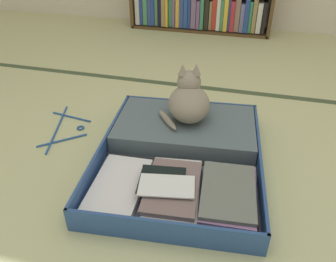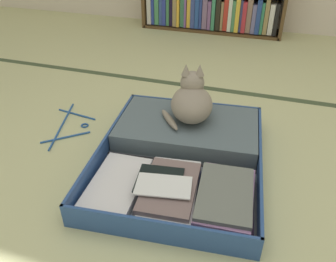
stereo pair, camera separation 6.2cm
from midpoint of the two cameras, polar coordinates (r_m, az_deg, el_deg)
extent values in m
plane|color=#C0C08B|center=(1.39, 4.12, -12.11)|extent=(10.00, 10.00, 0.00)
cube|color=#3E4C32|center=(2.23, 9.26, 6.70)|extent=(4.80, 0.05, 0.00)
cube|color=brown|center=(3.40, 4.73, 16.71)|extent=(1.26, 0.26, 0.02)
cube|color=silver|center=(3.50, -5.13, 19.78)|extent=(0.04, 0.22, 0.26)
cube|color=#283C97|center=(3.49, -4.52, 20.09)|extent=(0.03, 0.22, 0.30)
cube|color=#468B5D|center=(3.48, -3.88, 20.14)|extent=(0.04, 0.22, 0.31)
cube|color=#324B8D|center=(3.47, -3.21, 19.86)|extent=(0.03, 0.22, 0.28)
cube|color=#2D3C97|center=(3.46, -2.67, 20.11)|extent=(0.03, 0.22, 0.31)
cube|color=#407F52|center=(3.46, -2.05, 19.95)|extent=(0.03, 0.22, 0.29)
cube|color=black|center=(3.45, -1.48, 19.78)|extent=(0.03, 0.22, 0.28)
cube|color=#978051|center=(3.43, -0.89, 19.76)|extent=(0.04, 0.22, 0.28)
cube|color=gold|center=(3.41, -0.34, 19.95)|extent=(0.02, 0.22, 0.31)
cube|color=#3A7658|center=(3.42, 0.37, 19.83)|extent=(0.04, 0.22, 0.29)
cube|color=#795095|center=(3.40, 0.85, 19.97)|extent=(0.02, 0.22, 0.32)
cube|color=gold|center=(3.40, 1.43, 19.82)|extent=(0.03, 0.22, 0.30)
cube|color=#354589|center=(3.39, 2.06, 19.56)|extent=(0.04, 0.22, 0.28)
cube|color=#284C97|center=(3.38, 2.76, 19.41)|extent=(0.04, 0.22, 0.27)
cube|color=navy|center=(3.37, 3.35, 19.51)|extent=(0.02, 0.22, 0.29)
cube|color=slate|center=(3.37, 4.03, 19.26)|extent=(0.04, 0.22, 0.26)
cube|color=slate|center=(3.36, 4.76, 19.06)|extent=(0.03, 0.22, 0.25)
cube|color=#398360|center=(3.35, 5.41, 19.32)|extent=(0.03, 0.22, 0.29)
cube|color=black|center=(3.35, 6.17, 19.40)|extent=(0.04, 0.22, 0.30)
cube|color=#927B53|center=(3.35, 6.80, 18.95)|extent=(0.02, 0.22, 0.25)
cube|color=red|center=(3.34, 7.45, 19.49)|extent=(0.04, 0.22, 0.32)
cube|color=silver|center=(3.33, 8.10, 19.25)|extent=(0.03, 0.22, 0.31)
cube|color=#488659|center=(3.33, 8.66, 18.88)|extent=(0.03, 0.22, 0.27)
cube|color=gold|center=(3.32, 9.28, 19.12)|extent=(0.04, 0.22, 0.31)
cube|color=#3B4580|center=(3.34, 9.83, 18.84)|extent=(0.02, 0.22, 0.27)
cube|color=#B72C37|center=(3.32, 10.32, 18.63)|extent=(0.03, 0.22, 0.26)
cube|color=gray|center=(3.32, 11.13, 19.04)|extent=(0.04, 0.22, 0.32)
cube|color=slate|center=(3.32, 11.82, 18.32)|extent=(0.03, 0.22, 0.25)
cube|color=navy|center=(3.31, 12.54, 18.59)|extent=(0.04, 0.22, 0.29)
cube|color=#34855E|center=(3.32, 13.12, 18.35)|extent=(0.02, 0.22, 0.27)
cube|color=#988151|center=(3.32, 13.76, 18.51)|extent=(0.04, 0.22, 0.30)
cube|color=silver|center=(3.32, 14.51, 18.12)|extent=(0.04, 0.22, 0.26)
cube|color=black|center=(3.32, 15.25, 18.04)|extent=(0.03, 0.22, 0.27)
cube|color=navy|center=(1.40, -0.59, -11.22)|extent=(0.75, 0.50, 0.01)
cube|color=navy|center=(1.23, -2.32, -16.51)|extent=(0.71, 0.08, 0.11)
cube|color=navy|center=(1.46, -14.35, -8.02)|extent=(0.05, 0.43, 0.11)
cube|color=navy|center=(1.37, 14.15, -11.10)|extent=(0.05, 0.43, 0.11)
cube|color=#50545D|center=(1.40, -0.59, -10.93)|extent=(0.72, 0.47, 0.01)
cube|color=navy|center=(1.74, 1.81, -1.17)|extent=(0.75, 0.50, 0.01)
cube|color=navy|center=(1.89, 2.68, 3.64)|extent=(0.71, 0.08, 0.11)
cube|color=navy|center=(1.78, -9.34, 1.12)|extent=(0.05, 0.43, 0.11)
cube|color=navy|center=(1.71, 13.46, -0.88)|extent=(0.05, 0.43, 0.11)
cube|color=#50545D|center=(1.73, 1.81, -0.89)|extent=(0.72, 0.47, 0.01)
cylinder|color=black|center=(1.56, 0.75, -5.32)|extent=(0.69, 0.08, 0.02)
cube|color=silver|center=(1.44, -9.65, -9.40)|extent=(0.23, 0.34, 0.02)
cube|color=white|center=(1.42, -9.54, -8.82)|extent=(0.22, 0.36, 0.02)
cube|color=navy|center=(1.38, -0.46, -10.60)|extent=(0.23, 0.33, 0.02)
cube|color=silver|center=(1.37, -0.37, -9.67)|extent=(0.25, 0.39, 0.02)
cube|color=slate|center=(1.35, -0.57, -9.33)|extent=(0.23, 0.33, 0.02)
cube|color=tan|center=(1.38, 8.67, -11.47)|extent=(0.25, 0.35, 0.02)
cube|color=black|center=(1.36, 8.81, -10.95)|extent=(0.24, 0.35, 0.02)
cube|color=#9F72A3|center=(1.35, 8.80, -10.35)|extent=(0.22, 0.35, 0.02)
cube|color=slate|center=(1.33, 8.69, -9.87)|extent=(0.23, 0.33, 0.02)
cube|color=white|center=(1.32, -1.61, -9.14)|extent=(0.23, 0.16, 0.01)
cube|color=black|center=(1.36, -2.35, -8.19)|extent=(0.20, 0.19, 0.01)
cube|color=#516069|center=(1.71, 1.84, 0.31)|extent=(0.71, 0.47, 0.09)
torus|color=white|center=(1.68, 1.62, 1.50)|extent=(0.11, 0.11, 0.01)
cylinder|color=black|center=(1.91, -3.19, 3.92)|extent=(0.02, 0.02, 0.10)
cylinder|color=black|center=(1.87, 8.57, 2.95)|extent=(0.02, 0.02, 0.10)
cube|color=green|center=(1.31, -13.00, -15.43)|extent=(0.04, 0.01, 0.02)
cube|color=white|center=(1.21, 6.73, -16.59)|extent=(0.03, 0.00, 0.03)
ellipsoid|color=gray|center=(1.67, 2.44, 4.55)|extent=(0.26, 0.30, 0.16)
ellipsoid|color=gray|center=(1.75, 2.33, 4.66)|extent=(0.16, 0.12, 0.09)
sphere|color=gray|center=(1.68, 2.44, 8.06)|extent=(0.12, 0.12, 0.12)
cone|color=gray|center=(1.65, 3.65, 10.23)|extent=(0.04, 0.04, 0.06)
cone|color=gray|center=(1.64, 1.35, 10.25)|extent=(0.04, 0.04, 0.06)
sphere|color=yellow|center=(1.72, 3.10, 8.96)|extent=(0.02, 0.02, 0.02)
sphere|color=yellow|center=(1.72, 1.67, 8.97)|extent=(0.02, 0.02, 0.02)
ellipsoid|color=gray|center=(1.66, -1.20, 1.90)|extent=(0.15, 0.17, 0.03)
cylinder|color=#26549D|center=(1.92, -18.87, 0.43)|extent=(0.14, 0.44, 0.01)
cylinder|color=#26549D|center=(1.99, -16.66, 2.25)|extent=(0.25, 0.05, 0.01)
cylinder|color=#26549D|center=(1.81, -18.20, -1.51)|extent=(0.20, 0.17, 0.01)
torus|color=#26549D|center=(1.88, -15.31, 0.50)|extent=(0.05, 0.05, 0.01)
camera|label=1|loc=(0.03, -91.24, -0.82)|focal=36.55mm
camera|label=2|loc=(0.03, 88.76, 0.82)|focal=36.55mm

